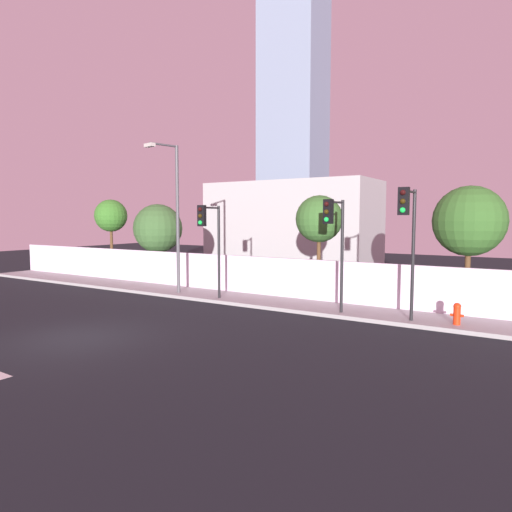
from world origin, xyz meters
name	(u,v)px	position (x,y,z in m)	size (l,w,h in m)	color
ground_plane	(78,338)	(0.00, 0.00, 0.00)	(80.00, 80.00, 0.00)	black
sidewalk	(229,298)	(0.00, 8.20, 0.07)	(36.00, 2.40, 0.15)	#9B9B9B
perimeter_wall	(244,274)	(0.00, 9.49, 1.05)	(36.00, 0.18, 1.80)	silver
traffic_light_left	(209,231)	(-0.01, 6.79, 3.25)	(0.35, 1.59, 4.20)	black
traffic_light_center	(334,231)	(5.75, 7.01, 3.33)	(0.43, 1.21, 4.34)	black
traffic_light_right	(408,225)	(8.51, 6.73, 3.56)	(0.34, 1.77, 4.65)	black
street_lamp_curbside	(174,208)	(-2.74, 7.55, 4.31)	(0.71, 1.73, 7.13)	#4C4C51
fire_hydrant	(457,313)	(9.99, 7.74, 0.55)	(0.44, 0.26, 0.76)	red
roadside_tree_leftmost	(111,216)	(-10.78, 10.49, 3.92)	(2.03, 2.03, 4.97)	brown
roadside_tree_midleft	(158,229)	(-6.72, 10.49, 3.19)	(2.85, 2.85, 4.62)	brown
roadside_tree_midright	(319,219)	(3.55, 10.49, 3.74)	(2.19, 2.19, 4.86)	brown
roadside_tree_rightmost	(469,221)	(9.91, 10.49, 3.68)	(2.75, 2.75, 5.07)	brown
low_building_distant	(292,224)	(-4.72, 23.49, 3.32)	(13.34, 6.00, 6.65)	#B1B1B1
tower_on_skyline	(293,123)	(-10.95, 35.49, 14.01)	(6.42, 5.00, 28.02)	gray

